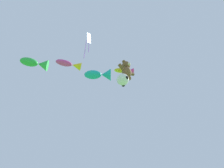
{
  "coord_description": "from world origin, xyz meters",
  "views": [
    {
      "loc": [
        -3.96,
        -1.58,
        1.63
      ],
      "look_at": [
        1.95,
        4.65,
        8.29
      ],
      "focal_mm": 24.0,
      "sensor_mm": 36.0,
      "label": 1
    }
  ],
  "objects_px": {
    "teddy_bear_kite": "(126,70)",
    "fish_kite_goldfin": "(125,71)",
    "fish_kite_teal": "(99,75)",
    "diamond_kite": "(88,40)",
    "fish_kite_magenta": "(70,64)",
    "fish_kite_emerald": "(36,63)",
    "soccer_ball_kite": "(123,80)"
  },
  "relations": [
    {
      "from": "teddy_bear_kite",
      "to": "fish_kite_goldfin",
      "type": "xyz_separation_m",
      "value": [
        0.67,
        0.69,
        0.8
      ]
    },
    {
      "from": "diamond_kite",
      "to": "fish_kite_teal",
      "type": "bearing_deg",
      "value": 28.29
    },
    {
      "from": "fish_kite_teal",
      "to": "fish_kite_emerald",
      "type": "bearing_deg",
      "value": 147.42
    },
    {
      "from": "teddy_bear_kite",
      "to": "fish_kite_goldfin",
      "type": "height_order",
      "value": "fish_kite_goldfin"
    },
    {
      "from": "fish_kite_teal",
      "to": "diamond_kite",
      "type": "height_order",
      "value": "diamond_kite"
    },
    {
      "from": "fish_kite_goldfin",
      "to": "fish_kite_magenta",
      "type": "relative_size",
      "value": 0.77
    },
    {
      "from": "soccer_ball_kite",
      "to": "fish_kite_emerald",
      "type": "height_order",
      "value": "fish_kite_emerald"
    },
    {
      "from": "fish_kite_goldfin",
      "to": "diamond_kite",
      "type": "xyz_separation_m",
      "value": [
        -3.98,
        0.07,
        0.64
      ]
    },
    {
      "from": "soccer_ball_kite",
      "to": "fish_kite_teal",
      "type": "xyz_separation_m",
      "value": [
        -0.51,
        2.05,
        1.46
      ]
    },
    {
      "from": "fish_kite_magenta",
      "to": "diamond_kite",
      "type": "bearing_deg",
      "value": -91.43
    },
    {
      "from": "soccer_ball_kite",
      "to": "diamond_kite",
      "type": "relative_size",
      "value": 0.33
    },
    {
      "from": "fish_kite_teal",
      "to": "fish_kite_emerald",
      "type": "relative_size",
      "value": 1.02
    },
    {
      "from": "fish_kite_magenta",
      "to": "diamond_kite",
      "type": "relative_size",
      "value": 0.74
    },
    {
      "from": "fish_kite_goldfin",
      "to": "fish_kite_emerald",
      "type": "distance_m",
      "value": 7.23
    },
    {
      "from": "soccer_ball_kite",
      "to": "teddy_bear_kite",
      "type": "bearing_deg",
      "value": 11.73
    },
    {
      "from": "teddy_bear_kite",
      "to": "diamond_kite",
      "type": "bearing_deg",
      "value": 167.04
    },
    {
      "from": "fish_kite_goldfin",
      "to": "fish_kite_magenta",
      "type": "xyz_separation_m",
      "value": [
        -3.92,
        2.51,
        -0.1
      ]
    },
    {
      "from": "soccer_ball_kite",
      "to": "fish_kite_emerald",
      "type": "xyz_separation_m",
      "value": [
        -4.73,
        4.75,
        1.8
      ]
    },
    {
      "from": "fish_kite_teal",
      "to": "diamond_kite",
      "type": "distance_m",
      "value": 2.82
    },
    {
      "from": "fish_kite_goldfin",
      "to": "fish_kite_emerald",
      "type": "xyz_separation_m",
      "value": [
        -6.06,
        3.92,
        -0.44
      ]
    },
    {
      "from": "soccer_ball_kite",
      "to": "fish_kite_goldfin",
      "type": "distance_m",
      "value": 2.74
    },
    {
      "from": "soccer_ball_kite",
      "to": "diamond_kite",
      "type": "xyz_separation_m",
      "value": [
        -2.64,
        0.9,
        2.89
      ]
    },
    {
      "from": "fish_kite_magenta",
      "to": "teddy_bear_kite",
      "type": "bearing_deg",
      "value": -44.6
    },
    {
      "from": "teddy_bear_kite",
      "to": "fish_kite_teal",
      "type": "distance_m",
      "value": 2.24
    },
    {
      "from": "teddy_bear_kite",
      "to": "fish_kite_goldfin",
      "type": "relative_size",
      "value": 1.1
    },
    {
      "from": "teddy_bear_kite",
      "to": "fish_kite_magenta",
      "type": "relative_size",
      "value": 0.85
    },
    {
      "from": "teddy_bear_kite",
      "to": "fish_kite_magenta",
      "type": "bearing_deg",
      "value": 135.4
    },
    {
      "from": "fish_kite_goldfin",
      "to": "teddy_bear_kite",
      "type": "bearing_deg",
      "value": -134.29
    },
    {
      "from": "fish_kite_goldfin",
      "to": "fish_kite_emerald",
      "type": "relative_size",
      "value": 0.76
    },
    {
      "from": "fish_kite_goldfin",
      "to": "soccer_ball_kite",
      "type": "bearing_deg",
      "value": -148.23
    },
    {
      "from": "fish_kite_teal",
      "to": "soccer_ball_kite",
      "type": "bearing_deg",
      "value": -76.14
    },
    {
      "from": "teddy_bear_kite",
      "to": "fish_kite_magenta",
      "type": "distance_m",
      "value": 4.61
    }
  ]
}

